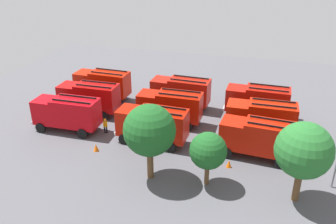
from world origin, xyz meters
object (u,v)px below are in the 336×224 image
Objects in this scene: fire_truck_3 at (261,117)px; fire_truck_7 at (153,123)px; fire_truck_8 at (67,112)px; traffic_cone_1 at (224,140)px; fire_truck_2 at (103,83)px; fire_truck_6 at (259,137)px; traffic_cone_2 at (229,164)px; fire_truck_5 at (89,97)px; traffic_cone_0 at (96,147)px; firefighter_1 at (174,125)px; fire_truck_4 at (170,106)px; tree_2 at (149,131)px; tree_1 at (208,151)px; firefighter_0 at (105,125)px; tree_0 at (304,151)px; fire_truck_1 at (181,91)px; fire_truck_0 at (258,100)px.

fire_truck_7 is (10.31, 4.48, 0.00)m from fire_truck_3.
fire_truck_8 is 16.63m from traffic_cone_1.
fire_truck_6 is at bearing 158.34° from fire_truck_2.
fire_truck_2 is 10.50× the size of traffic_cone_2.
traffic_cone_0 is at bearing 119.88° from fire_truck_5.
firefighter_1 is (-11.05, -2.43, -1.22)m from fire_truck_8.
tree_2 reaches higher than fire_truck_4.
fire_truck_8 is (0.27, 4.51, 0.00)m from fire_truck_5.
fire_truck_2 is at bearing -113.16° from firefighter_1.
tree_2 is at bearing 4.25° from tree_1.
firefighter_0 is at bearing -12.08° from traffic_cone_2.
tree_0 is at bearing 63.80° from firefighter_1.
tree_1 is 4.40m from traffic_cone_2.
firefighter_1 is at bearing 152.04° from fire_truck_2.
tree_2 is (-11.29, 14.68, 2.39)m from fire_truck_2.
fire_truck_4 is 1.51× the size of tree_1.
tree_0 is (-12.03, 7.92, 3.56)m from firefighter_1.
traffic_cone_0 is (5.44, 12.21, -1.78)m from fire_truck_1.
fire_truck_0 is at bearing -167.61° from fire_truck_5.
fire_truck_0 is 1.00× the size of fire_truck_7.
fire_truck_6 is 1.55× the size of tree_1.
fire_truck_0 is 13.13m from fire_truck_7.
fire_truck_6 is at bearing 166.81° from fire_truck_5.
fire_truck_1 is 1.01× the size of fire_truck_5.
fire_truck_8 is 4.39× the size of firefighter_0.
fire_truck_1 is 9.80m from traffic_cone_1.
firefighter_1 is at bearing 114.76° from fire_truck_4.
firefighter_0 is 0.35× the size of tree_1.
traffic_cone_2 is (-17.50, 2.35, -1.81)m from fire_truck_8.
traffic_cone_0 is 12.81m from traffic_cone_2.
fire_truck_8 reaches higher than traffic_cone_0.
fire_truck_1 is 4.43× the size of firefighter_0.
fire_truck_1 is 9.84× the size of traffic_cone_0.
tree_0 is at bearing 155.91° from fire_truck_5.
fire_truck_4 reaches higher than traffic_cone_2.
fire_truck_4 is at bearing 26.59° from fire_truck_0.
fire_truck_8 reaches higher than traffic_cone_1.
tree_0 is at bearing 172.53° from traffic_cone_0.
tree_1 is (-15.99, 5.35, 1.05)m from fire_truck_8.
traffic_cone_0 is (15.13, 3.15, -1.78)m from fire_truck_6.
tree_0 reaches higher than fire_truck_4.
fire_truck_6 is 1.01× the size of fire_truck_7.
tree_0 is 0.99× the size of tree_2.
tree_0 is (-3.23, 9.97, 2.34)m from fire_truck_3.
tree_1 is 7.73m from traffic_cone_1.
fire_truck_7 is at bearing 153.63° from fire_truck_5.
fire_truck_3 is 4.38× the size of firefighter_0.
fire_truck_3 is at bearing 157.04° from fire_truck_1.
tree_1 is (3.84, 5.42, 1.05)m from fire_truck_6.
traffic_cone_2 is at bearing 165.73° from fire_truck_7.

